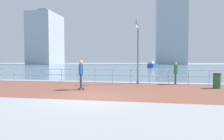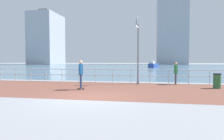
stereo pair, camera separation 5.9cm
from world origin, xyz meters
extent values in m
plane|color=gray|center=(0.00, 40.00, 0.00)|extent=(220.00, 220.00, 0.00)
cube|color=brown|center=(0.00, 2.86, 0.00)|extent=(28.00, 7.00, 0.01)
cube|color=slate|center=(0.00, 51.37, 0.00)|extent=(180.00, 88.00, 0.00)
cylinder|color=#B2BCC1|center=(-9.80, 6.37, 0.51)|extent=(0.05, 0.05, 1.02)
cylinder|color=#B2BCC1|center=(-8.40, 6.37, 0.51)|extent=(0.05, 0.05, 1.02)
cylinder|color=#B2BCC1|center=(-7.00, 6.37, 0.51)|extent=(0.05, 0.05, 1.02)
cylinder|color=#B2BCC1|center=(-5.60, 6.37, 0.51)|extent=(0.05, 0.05, 1.02)
cylinder|color=#B2BCC1|center=(-4.20, 6.37, 0.51)|extent=(0.05, 0.05, 1.02)
cylinder|color=#B2BCC1|center=(-2.80, 6.37, 0.51)|extent=(0.05, 0.05, 1.02)
cylinder|color=#B2BCC1|center=(-1.40, 6.37, 0.51)|extent=(0.05, 0.05, 1.02)
cylinder|color=#B2BCC1|center=(0.00, 6.37, 0.51)|extent=(0.05, 0.05, 1.02)
cylinder|color=#B2BCC1|center=(1.40, 6.37, 0.51)|extent=(0.05, 0.05, 1.02)
cylinder|color=#B2BCC1|center=(2.80, 6.37, 0.51)|extent=(0.05, 0.05, 1.02)
cylinder|color=#B2BCC1|center=(4.20, 6.37, 0.51)|extent=(0.05, 0.05, 1.02)
cylinder|color=#B2BCC1|center=(5.60, 6.37, 0.51)|extent=(0.05, 0.05, 1.02)
cylinder|color=#B2BCC1|center=(7.00, 6.37, 0.51)|extent=(0.05, 0.05, 1.02)
cylinder|color=#B2BCC1|center=(0.00, 6.37, 1.02)|extent=(25.20, 0.06, 0.06)
cylinder|color=#B2BCC1|center=(0.00, 6.37, 0.56)|extent=(25.20, 0.06, 0.06)
cylinder|color=slate|center=(1.97, 5.77, 0.10)|extent=(0.19, 0.19, 0.20)
cylinder|color=slate|center=(1.97, 5.77, 2.15)|extent=(0.12, 0.12, 4.30)
cylinder|color=slate|center=(1.95, 5.69, 4.84)|extent=(0.12, 0.20, 0.11)
cylinder|color=slate|center=(1.92, 5.54, 4.80)|extent=(0.12, 0.21, 0.15)
cylinder|color=slate|center=(1.90, 5.41, 4.71)|extent=(0.12, 0.20, 0.18)
cylinder|color=slate|center=(1.88, 5.31, 4.60)|extent=(0.11, 0.18, 0.19)
cylinder|color=slate|center=(1.87, 5.25, 4.45)|extent=(0.11, 0.14, 0.19)
cylinder|color=slate|center=(1.86, 5.23, 4.30)|extent=(0.10, 0.10, 0.17)
cone|color=silver|center=(1.86, 5.23, 4.10)|extent=(0.36, 0.36, 0.22)
cylinder|color=black|center=(-1.28, 2.22, 0.03)|extent=(0.07, 0.05, 0.06)
cylinder|color=black|center=(-1.31, 2.30, 0.03)|extent=(0.07, 0.05, 0.06)
cylinder|color=black|center=(-1.04, 2.30, 0.03)|extent=(0.07, 0.05, 0.06)
cylinder|color=black|center=(-1.06, 2.37, 0.03)|extent=(0.07, 0.05, 0.06)
cube|color=black|center=(-1.17, 2.30, 0.08)|extent=(0.41, 0.23, 0.02)
cylinder|color=navy|center=(-1.15, 2.22, 0.49)|extent=(0.16, 0.16, 0.81)
cylinder|color=navy|center=(-1.20, 2.37, 0.49)|extent=(0.16, 0.16, 0.81)
cube|color=#236BB2|center=(-1.17, 2.30, 1.20)|extent=(0.33, 0.40, 0.60)
cylinder|color=#236BB2|center=(-1.10, 2.08, 1.21)|extent=(0.11, 0.11, 0.57)
cylinder|color=#236BB2|center=(-1.24, 2.52, 1.21)|extent=(0.11, 0.11, 0.57)
sphere|color=#DBAD89|center=(-1.17, 2.30, 1.61)|extent=(0.22, 0.22, 0.22)
cylinder|color=#4C4C51|center=(4.65, 6.10, 0.40)|extent=(0.14, 0.14, 0.79)
cylinder|color=#4C4C51|center=(4.63, 5.94, 0.40)|extent=(0.14, 0.14, 0.79)
cube|color=#2D8C4C|center=(4.64, 6.02, 1.08)|extent=(0.28, 0.37, 0.59)
cylinder|color=#2D8C4C|center=(4.66, 6.24, 1.10)|extent=(0.10, 0.10, 0.56)
cylinder|color=#2D8C4C|center=(4.61, 5.79, 1.10)|extent=(0.10, 0.10, 0.56)
sphere|color=tan|center=(4.64, 6.02, 1.49)|extent=(0.22, 0.22, 0.22)
cylinder|color=#2D6638|center=(6.84, 4.30, 0.42)|extent=(0.44, 0.44, 0.85)
cylinder|color=#262628|center=(6.84, 4.30, 0.89)|extent=(0.46, 0.46, 0.08)
cube|color=#284799|center=(4.13, 44.35, 0.51)|extent=(2.91, 4.97, 1.02)
cube|color=silver|center=(3.67, 43.00, 1.30)|extent=(1.52, 1.95, 0.57)
cylinder|color=silver|center=(4.13, 44.35, 3.84)|extent=(0.11, 0.11, 5.65)
cylinder|color=silver|center=(3.80, 43.36, 1.70)|extent=(0.77, 2.05, 0.09)
cube|color=#A3A8B2|center=(-46.16, 81.42, 12.13)|extent=(11.92, 16.83, 24.27)
cube|color=slate|center=(-46.16, 81.42, 25.27)|extent=(4.77, 6.73, 2.00)
cube|color=#A3A8B2|center=(14.09, 94.02, 19.62)|extent=(14.11, 13.96, 39.25)
camera|label=1|loc=(2.62, -8.73, 1.69)|focal=31.84mm
camera|label=2|loc=(2.67, -8.72, 1.69)|focal=31.84mm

